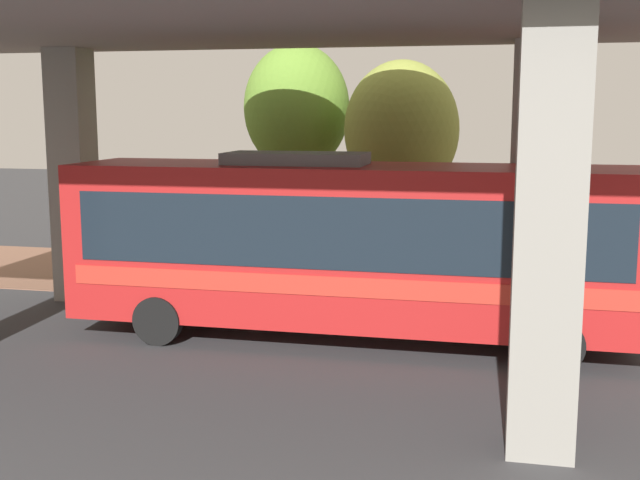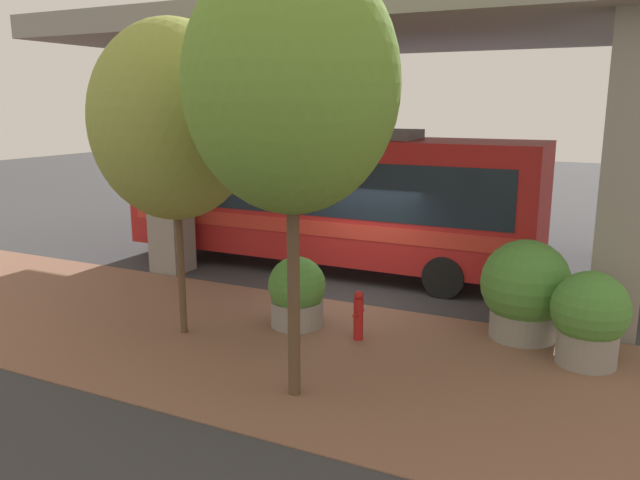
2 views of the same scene
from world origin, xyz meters
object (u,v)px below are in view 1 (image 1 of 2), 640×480
Objects in this scene: planter_back at (152,255)px; planter_front at (324,263)px; street_tree_near at (297,108)px; street_tree_far at (401,130)px; fire_hydrant at (274,267)px; planter_middle at (124,252)px; bus at (351,240)px.

planter_front is at bearing 107.50° from planter_back.
street_tree_near is 1.10× the size of street_tree_far.
fire_hydrant is at bearing -96.99° from planter_front.
planter_back reaches higher than planter_middle.
planter_back is 6.26m from street_tree_near.
bus is 6.21m from street_tree_far.
planter_middle is at bearing -80.28° from fire_hydrant.
fire_hydrant is at bearing -0.18° from street_tree_near.
fire_hydrant is at bearing -147.30° from bus.
planter_front is 4.48m from planter_back.
fire_hydrant is 0.17× the size of street_tree_far.
street_tree_near reaches higher than planter_back.
street_tree_far is at bearing 113.95° from planter_back.
planter_front is 4.16m from street_tree_far.
street_tree_near reaches higher than planter_middle.
planter_back reaches higher than fire_hydrant.
planter_back is (0.83, 1.20, 0.11)m from planter_middle.
planter_front is at bearing 83.01° from fire_hydrant.
bus is at bearing 61.73° from planter_back.
street_tree_near is (-2.75, -1.42, 4.05)m from planter_front.
bus is 8.26m from street_tree_near.
fire_hydrant is (-4.65, -2.99, -1.57)m from bus.
street_tree_far reaches higher than planter_front.
fire_hydrant is 4.11m from planter_middle.
planter_back reaches higher than planter_front.
planter_front is at bearing 27.36° from street_tree_near.
street_tree_near reaches higher than fire_hydrant.
planter_front is 0.24× the size of street_tree_far.
bus is 6.70m from planter_back.
bus is 11.50× the size of fire_hydrant.
planter_front is at bearing 95.39° from planter_middle.
planter_middle is (0.69, -4.04, 0.36)m from fire_hydrant.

